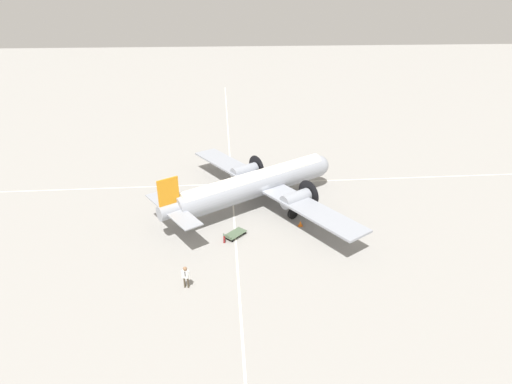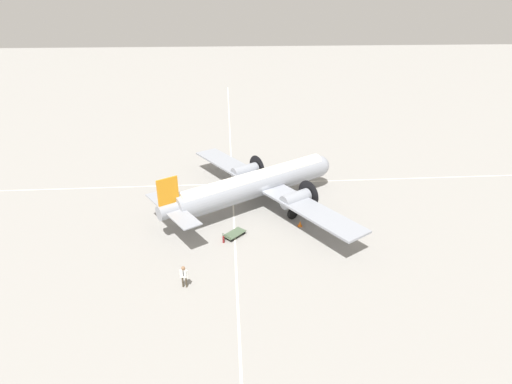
{
  "view_description": "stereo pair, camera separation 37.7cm",
  "coord_description": "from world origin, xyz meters",
  "px_view_note": "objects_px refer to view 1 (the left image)",
  "views": [
    {
      "loc": [
        35.26,
        -2.95,
        18.68
      ],
      "look_at": [
        0.0,
        0.0,
        1.53
      ],
      "focal_mm": 28.0,
      "sensor_mm": 36.0,
      "label": 1
    },
    {
      "loc": [
        35.29,
        -2.58,
        18.68
      ],
      "look_at": [
        0.0,
        0.0,
        1.53
      ],
      "focal_mm": 28.0,
      "sensor_mm": 36.0,
      "label": 2
    }
  ],
  "objects_px": {
    "crew_foreground": "(186,275)",
    "baggage_cart": "(235,234)",
    "airliner_main": "(259,183)",
    "traffic_cone": "(300,223)",
    "suitcase_near_door": "(224,240)"
  },
  "relations": [
    {
      "from": "suitcase_near_door",
      "to": "baggage_cart",
      "type": "relative_size",
      "value": 0.23
    },
    {
      "from": "crew_foreground",
      "to": "baggage_cart",
      "type": "height_order",
      "value": "crew_foreground"
    },
    {
      "from": "crew_foreground",
      "to": "traffic_cone",
      "type": "bearing_deg",
      "value": -130.93
    },
    {
      "from": "baggage_cart",
      "to": "traffic_cone",
      "type": "bearing_deg",
      "value": -33.11
    },
    {
      "from": "traffic_cone",
      "to": "baggage_cart",
      "type": "bearing_deg",
      "value": -77.76
    },
    {
      "from": "airliner_main",
      "to": "baggage_cart",
      "type": "relative_size",
      "value": 10.18
    },
    {
      "from": "crew_foreground",
      "to": "traffic_cone",
      "type": "xyz_separation_m",
      "value": [
        -7.84,
        9.73,
        -0.84
      ]
    },
    {
      "from": "airliner_main",
      "to": "baggage_cart",
      "type": "bearing_deg",
      "value": -146.29
    },
    {
      "from": "airliner_main",
      "to": "crew_foreground",
      "type": "distance_m",
      "value": 13.89
    },
    {
      "from": "suitcase_near_door",
      "to": "traffic_cone",
      "type": "distance_m",
      "value": 7.27
    },
    {
      "from": "airliner_main",
      "to": "baggage_cart",
      "type": "distance_m",
      "value": 6.67
    },
    {
      "from": "crew_foreground",
      "to": "baggage_cart",
      "type": "relative_size",
      "value": 0.83
    },
    {
      "from": "airliner_main",
      "to": "traffic_cone",
      "type": "relative_size",
      "value": 40.06
    },
    {
      "from": "traffic_cone",
      "to": "suitcase_near_door",
      "type": "bearing_deg",
      "value": -73.16
    },
    {
      "from": "baggage_cart",
      "to": "suitcase_near_door",
      "type": "bearing_deg",
      "value": 174.73
    }
  ]
}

